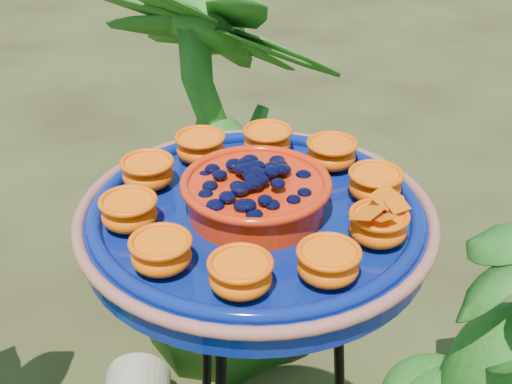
# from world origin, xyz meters

# --- Properties ---
(feeder_dish) EXTENTS (0.57, 0.57, 0.11)m
(feeder_dish) POSITION_xyz_m (0.00, -0.14, 0.96)
(feeder_dish) COLOR navy
(feeder_dish) RESTS_ON tripod_stand
(shrub_back_right) EXTENTS (0.71, 0.71, 1.10)m
(shrub_back_right) POSITION_xyz_m (0.60, 0.43, 0.55)
(shrub_back_right) COLOR #174F15
(shrub_back_right) RESTS_ON ground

